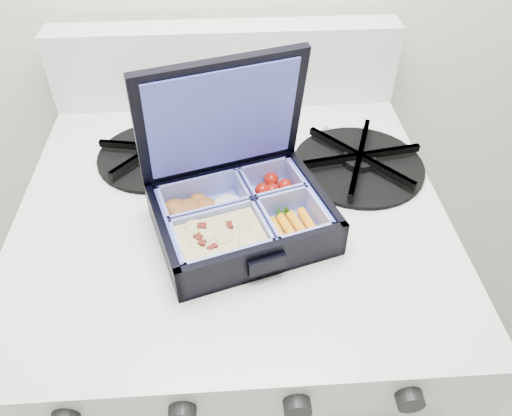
{
  "coord_description": "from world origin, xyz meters",
  "views": [
    {
      "loc": [
        -0.46,
        1.17,
        1.31
      ],
      "look_at": [
        -0.43,
        1.63,
        0.89
      ],
      "focal_mm": 35.0,
      "sensor_mm": 36.0,
      "label": 1
    }
  ],
  "objects_px": {
    "bento_box": "(242,218)",
    "fork": "(304,160)",
    "burner_grate": "(359,159)",
    "stove": "(238,360)"
  },
  "relations": [
    {
      "from": "stove",
      "to": "fork",
      "type": "relative_size",
      "value": 5.12
    },
    {
      "from": "burner_grate",
      "to": "bento_box",
      "type": "bearing_deg",
      "value": -145.13
    },
    {
      "from": "stove",
      "to": "burner_grate",
      "type": "distance_m",
      "value": 0.48
    },
    {
      "from": "bento_box",
      "to": "burner_grate",
      "type": "xyz_separation_m",
      "value": [
        0.18,
        0.12,
        -0.01
      ]
    },
    {
      "from": "burner_grate",
      "to": "fork",
      "type": "relative_size",
      "value": 1.15
    },
    {
      "from": "burner_grate",
      "to": "fork",
      "type": "distance_m",
      "value": 0.08
    },
    {
      "from": "burner_grate",
      "to": "fork",
      "type": "bearing_deg",
      "value": 167.41
    },
    {
      "from": "bento_box",
      "to": "fork",
      "type": "bearing_deg",
      "value": 38.12
    },
    {
      "from": "burner_grate",
      "to": "stove",
      "type": "bearing_deg",
      "value": -164.69
    },
    {
      "from": "stove",
      "to": "fork",
      "type": "height_order",
      "value": "fork"
    }
  ]
}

